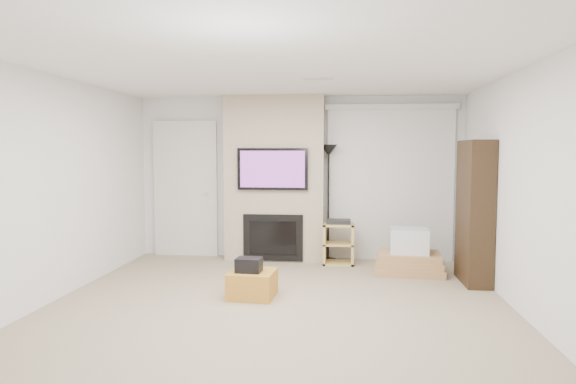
# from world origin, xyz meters

# --- Properties ---
(floor) EXTENTS (5.00, 5.50, 0.00)m
(floor) POSITION_xyz_m (0.00, 0.00, 0.00)
(floor) COLOR tan
(floor) RESTS_ON ground
(ceiling) EXTENTS (5.00, 5.50, 0.00)m
(ceiling) POSITION_xyz_m (0.00, 0.00, 2.50)
(ceiling) COLOR white
(ceiling) RESTS_ON wall_back
(wall_back) EXTENTS (5.00, 0.00, 2.50)m
(wall_back) POSITION_xyz_m (0.00, 2.75, 1.25)
(wall_back) COLOR white
(wall_back) RESTS_ON ground
(wall_front) EXTENTS (5.00, 0.00, 2.50)m
(wall_front) POSITION_xyz_m (0.00, -2.75, 1.25)
(wall_front) COLOR white
(wall_front) RESTS_ON ground
(wall_left) EXTENTS (0.00, 5.50, 2.50)m
(wall_left) POSITION_xyz_m (-2.50, 0.00, 1.25)
(wall_left) COLOR white
(wall_left) RESTS_ON ground
(wall_right) EXTENTS (0.00, 5.50, 2.50)m
(wall_right) POSITION_xyz_m (2.50, 0.00, 1.25)
(wall_right) COLOR white
(wall_right) RESTS_ON ground
(hvac_vent) EXTENTS (0.35, 0.18, 0.01)m
(hvac_vent) POSITION_xyz_m (0.40, 0.80, 2.50)
(hvac_vent) COLOR silver
(hvac_vent) RESTS_ON ceiling
(ottoman) EXTENTS (0.54, 0.54, 0.30)m
(ottoman) POSITION_xyz_m (-0.33, 0.47, 0.15)
(ottoman) COLOR #C7862D
(ottoman) RESTS_ON floor
(black_bag) EXTENTS (0.30, 0.24, 0.16)m
(black_bag) POSITION_xyz_m (-0.36, 0.43, 0.38)
(black_bag) COLOR black
(black_bag) RESTS_ON ottoman
(fireplace_wall) EXTENTS (1.50, 0.47, 2.50)m
(fireplace_wall) POSITION_xyz_m (-0.35, 2.54, 1.24)
(fireplace_wall) COLOR #BBA98E
(fireplace_wall) RESTS_ON floor
(entry_door) EXTENTS (1.02, 0.11, 2.14)m
(entry_door) POSITION_xyz_m (-1.80, 2.71, 1.05)
(entry_door) COLOR silver
(entry_door) RESTS_ON floor
(vertical_blinds) EXTENTS (1.98, 0.10, 2.37)m
(vertical_blinds) POSITION_xyz_m (1.40, 2.70, 1.27)
(vertical_blinds) COLOR silver
(vertical_blinds) RESTS_ON floor
(floor_lamp) EXTENTS (0.26, 0.26, 1.76)m
(floor_lamp) POSITION_xyz_m (0.47, 2.50, 1.39)
(floor_lamp) COLOR black
(floor_lamp) RESTS_ON floor
(av_stand) EXTENTS (0.45, 0.38, 0.66)m
(av_stand) POSITION_xyz_m (0.63, 2.32, 0.35)
(av_stand) COLOR #DAB862
(av_stand) RESTS_ON floor
(box_stack) EXTENTS (0.97, 0.77, 0.62)m
(box_stack) POSITION_xyz_m (1.59, 1.85, 0.23)
(box_stack) COLOR tan
(box_stack) RESTS_ON floor
(bookshelf) EXTENTS (0.30, 0.80, 1.80)m
(bookshelf) POSITION_xyz_m (2.34, 1.42, 0.90)
(bookshelf) COLOR black
(bookshelf) RESTS_ON floor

